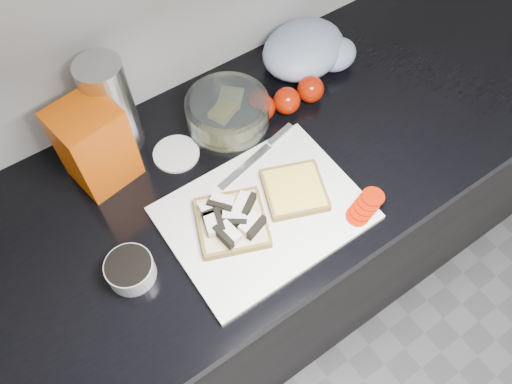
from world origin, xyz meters
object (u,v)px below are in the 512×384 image
Objects in this scene: bread_bag at (95,145)px; glass_bowl at (228,114)px; cutting_board at (264,213)px; steel_canister at (111,106)px.

glass_bowl is at bearing -17.22° from bread_bag.
cutting_board is 1.72× the size of steel_canister.
bread_bag is 0.09m from steel_canister.
cutting_board is 0.26m from glass_bowl.
steel_canister is (0.07, 0.06, 0.02)m from bread_bag.
cutting_board is at bearing -66.04° from steel_canister.
bread_bag is at bearing 128.05° from cutting_board.
cutting_board is at bearing -61.47° from bread_bag.
cutting_board is 0.39m from steel_canister.
glass_bowl reaches higher than cutting_board.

